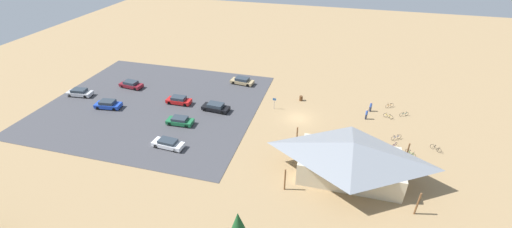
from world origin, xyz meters
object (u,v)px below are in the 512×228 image
object	(u,v)px
bicycle_purple_yard_front	(394,146)
car_red_back_corner	(179,100)
lot_sign	(274,102)
car_tan_second_row	(242,81)
car_black_front_row	(216,107)
bicycle_orange_near_porch	(390,106)
bicycle_teal_edge_south	(404,114)
car_green_far_end	(180,121)
bicycle_blue_by_bin	(396,137)
car_silver_by_curb	(80,92)
bicycle_green_back_row	(411,153)
car_white_mid_lot	(168,143)
visitor_by_pavilion	(366,114)
trash_bin	(301,98)
visitor_near_lot	(371,107)
bicycle_black_trailside	(436,148)
bicycle_yellow_yard_center	(388,116)
bike_pavilion	(351,157)
car_blue_near_entry	(108,104)
car_maroon_end_stall	(131,84)

from	to	relation	value
bicycle_purple_yard_front	car_red_back_corner	world-z (taller)	car_red_back_corner
lot_sign	car_tan_second_row	world-z (taller)	lot_sign
car_black_front_row	bicycle_orange_near_porch	bearing A→B (deg)	-162.85
bicycle_teal_edge_south	car_red_back_corner	bearing A→B (deg)	8.84
car_tan_second_row	car_green_far_end	bearing A→B (deg)	72.39
bicycle_blue_by_bin	car_red_back_corner	size ratio (longest dim) A/B	0.35
car_silver_by_curb	car_black_front_row	bearing A→B (deg)	-176.83
car_red_back_corner	car_black_front_row	xyz separation A→B (m)	(-7.20, 0.58, -0.01)
bicycle_orange_near_porch	car_tan_second_row	bearing A→B (deg)	-4.57
bicycle_green_back_row	car_white_mid_lot	size ratio (longest dim) A/B	0.26
bicycle_green_back_row	visitor_by_pavilion	bearing A→B (deg)	-54.84
trash_bin	visitor_near_lot	distance (m)	12.01
bicycle_black_trailside	car_green_far_end	distance (m)	38.38
bicycle_green_back_row	bicycle_blue_by_bin	bearing A→B (deg)	-65.49
bicycle_yellow_yard_center	visitor_by_pavilion	world-z (taller)	visitor_by_pavilion
bike_pavilion	bicycle_purple_yard_front	distance (m)	10.13
lot_sign	bicycle_orange_near_porch	size ratio (longest dim) A/B	1.55
trash_bin	car_blue_near_entry	bearing A→B (deg)	19.66
bicycle_black_trailside	car_white_mid_lot	xyz separation A→B (m)	(37.16, 9.18, 0.32)
bike_pavilion	bicycle_orange_near_porch	distance (m)	21.02
bicycle_yellow_yard_center	bicycle_teal_edge_south	distance (m)	2.95
bicycle_green_back_row	car_black_front_row	bearing A→B (deg)	-8.21
bicycle_purple_yard_front	bicycle_green_back_row	xyz separation A→B (m)	(-2.15, 1.14, -0.02)
car_tan_second_row	car_white_mid_lot	bearing A→B (deg)	79.51
bicycle_yellow_yard_center	bicycle_orange_near_porch	distance (m)	3.83
trash_bin	bicycle_green_back_row	xyz separation A→B (m)	(-17.07, 11.85, -0.10)
bike_pavilion	car_silver_by_curb	xyz separation A→B (m)	(48.59, -9.41, -2.19)
bicycle_black_trailside	car_blue_near_entry	xyz separation A→B (m)	(52.64, 1.66, 0.38)
bicycle_blue_by_bin	car_silver_by_curb	size ratio (longest dim) A/B	0.32
bicycle_teal_edge_south	car_maroon_end_stall	distance (m)	50.13
bicycle_yellow_yard_center	car_red_back_corner	xyz separation A→B (m)	(35.61, 4.55, 0.37)
bicycle_teal_edge_south	visitor_by_pavilion	size ratio (longest dim) A/B	0.84
car_green_far_end	visitor_by_pavilion	bearing A→B (deg)	-161.93
car_tan_second_row	car_maroon_end_stall	xyz separation A→B (m)	(20.38, 7.11, 0.01)
visitor_by_pavilion	trash_bin	bearing A→B (deg)	-17.55
bicycle_black_trailside	visitor_by_pavilion	world-z (taller)	visitor_by_pavilion
car_red_back_corner	car_silver_by_curb	distance (m)	19.20
bicycle_blue_by_bin	car_white_mid_lot	distance (m)	33.66
bicycle_blue_by_bin	car_maroon_end_stall	size ratio (longest dim) A/B	0.33
bicycle_teal_edge_south	car_black_front_row	bearing A→B (deg)	11.87
bicycle_purple_yard_front	bike_pavilion	bearing A→B (deg)	50.65
bicycle_black_trailside	car_blue_near_entry	world-z (taller)	car_blue_near_entry
lot_sign	car_white_mid_lot	world-z (taller)	lot_sign
trash_bin	car_green_far_end	world-z (taller)	car_green_far_end
bicycle_blue_by_bin	bike_pavilion	bearing A→B (deg)	55.64
trash_bin	car_maroon_end_stall	xyz separation A→B (m)	(32.65, 3.40, 0.28)
bicycle_orange_near_porch	car_blue_near_entry	size ratio (longest dim) A/B	0.31
bicycle_teal_edge_south	car_silver_by_curb	distance (m)	57.85
bicycle_orange_near_porch	car_green_far_end	bearing A→B (deg)	23.72
lot_sign	car_green_far_end	xyz separation A→B (m)	(13.50, 8.73, -0.71)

